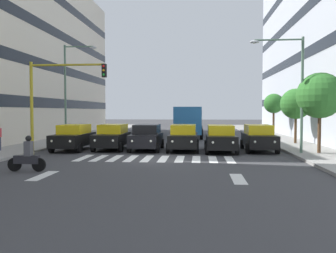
{
  "coord_description": "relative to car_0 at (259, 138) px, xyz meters",
  "views": [
    {
      "loc": [
        -2.4,
        19.41,
        2.63
      ],
      "look_at": [
        -0.42,
        -3.25,
        1.64
      ],
      "focal_mm": 38.23,
      "sensor_mm": 36.0,
      "label": 1
    }
  ],
  "objects": [
    {
      "name": "car_3",
      "position": [
        7.39,
        0.1,
        0.0
      ],
      "size": [
        2.02,
        4.44,
        1.72
      ],
      "color": "black",
      "rests_on": "ground_plane"
    },
    {
      "name": "lane_arrow_0",
      "position": [
        2.38,
        9.84,
        -0.88
      ],
      "size": [
        0.5,
        2.2,
        0.01
      ],
      "primitive_type": "cube",
      "color": "silver",
      "rests_on": "ground_plane"
    },
    {
      "name": "traffic_light_gantry",
      "position": [
        12.39,
        3.5,
        2.83
      ],
      "size": [
        4.58,
        0.36,
        5.5
      ],
      "color": "#AD991E",
      "rests_on": "ground_plane"
    },
    {
      "name": "street_lamp_right",
      "position": [
        14.31,
        -4.45,
        3.96
      ],
      "size": [
        2.72,
        0.28,
        7.8
      ],
      "color": "#4C6B56",
      "rests_on": "sidewalk_right"
    },
    {
      "name": "car_0",
      "position": [
        0.0,
        0.0,
        0.0
      ],
      "size": [
        2.02,
        4.44,
        1.72
      ],
      "color": "black",
      "rests_on": "ground_plane"
    },
    {
      "name": "ground_plane",
      "position": [
        6.29,
        4.34,
        -0.89
      ],
      "size": [
        180.0,
        180.0,
        0.0
      ],
      "primitive_type": "plane",
      "color": "#38383A"
    },
    {
      "name": "sidewalk_left",
      "position": [
        -3.21,
        4.34,
        -0.81
      ],
      "size": [
        3.35,
        90.0,
        0.15
      ],
      "primitive_type": "cube",
      "color": "gray",
      "rests_on": "ground_plane"
    },
    {
      "name": "crosswalk_markings",
      "position": [
        6.29,
        4.34,
        -0.88
      ],
      "size": [
        8.55,
        2.8,
        0.01
      ],
      "color": "silver",
      "rests_on": "ground_plane"
    },
    {
      "name": "building_right_block_0",
      "position": [
        22.34,
        -12.57,
        7.49
      ],
      "size": [
        9.82,
        29.21,
        16.75
      ],
      "color": "beige",
      "rests_on": "ground_plane"
    },
    {
      "name": "car_1",
      "position": [
        2.51,
        0.7,
        0.0
      ],
      "size": [
        2.02,
        4.44,
        1.72
      ],
      "color": "black",
      "rests_on": "ground_plane"
    },
    {
      "name": "street_tree_2",
      "position": [
        -3.27,
        -11.47,
        2.44
      ],
      "size": [
        1.89,
        1.89,
        4.15
      ],
      "color": "#513823",
      "rests_on": "sidewalk_left"
    },
    {
      "name": "lane_arrow_1",
      "position": [
        10.2,
        9.84,
        -0.88
      ],
      "size": [
        0.5,
        2.2,
        0.01
      ],
      "primitive_type": "cube",
      "color": "silver",
      "rests_on": "ground_plane"
    },
    {
      "name": "bus_behind_traffic",
      "position": [
        4.91,
        -12.84,
        0.97
      ],
      "size": [
        2.78,
        10.5,
        3.0
      ],
      "color": "#286BAD",
      "rests_on": "ground_plane"
    },
    {
      "name": "car_5",
      "position": [
        12.25,
        0.56,
        0.0
      ],
      "size": [
        2.02,
        4.44,
        1.72
      ],
      "color": "black",
      "rests_on": "ground_plane"
    },
    {
      "name": "car_2",
      "position": [
        4.91,
        0.19,
        0.0
      ],
      "size": [
        2.02,
        4.44,
        1.72
      ],
      "color": "black",
      "rests_on": "ground_plane"
    },
    {
      "name": "motorcycle_with_rider",
      "position": [
        11.32,
        8.92,
        -0.24
      ],
      "size": [
        1.7,
        0.36,
        1.57
      ],
      "color": "black",
      "rests_on": "ground_plane"
    },
    {
      "name": "street_tree_0",
      "position": [
        -3.19,
        1.99,
        2.64
      ],
      "size": [
        2.69,
        2.69,
        4.74
      ],
      "color": "#513823",
      "rests_on": "sidewalk_left"
    },
    {
      "name": "car_4",
      "position": [
        9.76,
        -0.07,
        0.0
      ],
      "size": [
        2.02,
        4.44,
        1.72
      ],
      "color": "black",
      "rests_on": "ground_plane"
    },
    {
      "name": "street_lamp_left",
      "position": [
        -1.6,
        2.1,
        3.48
      ],
      "size": [
        3.14,
        0.28,
        6.81
      ],
      "color": "#4C6B56",
      "rests_on": "sidewalk_left"
    },
    {
      "name": "street_tree_1",
      "position": [
        -3.5,
        -4.4,
        2.28
      ],
      "size": [
        2.35,
        2.35,
        4.2
      ],
      "color": "#513823",
      "rests_on": "sidewalk_left"
    }
  ]
}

